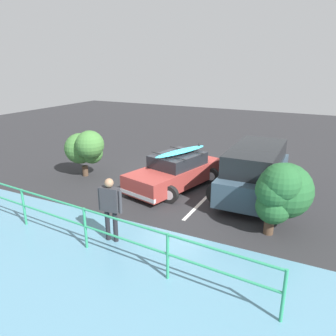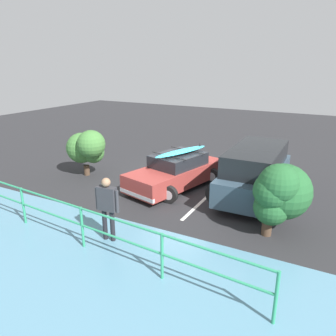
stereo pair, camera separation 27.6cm
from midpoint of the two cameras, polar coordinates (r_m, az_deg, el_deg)
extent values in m
cube|color=#28282B|center=(13.50, 0.72, -2.28)|extent=(44.00, 44.00, 0.02)
cube|color=silver|center=(12.33, 6.74, -4.38)|extent=(0.12, 4.93, 0.00)
cube|color=#9E3833|center=(12.68, 0.60, -1.16)|extent=(2.60, 4.44, 0.67)
cube|color=#23262B|center=(12.63, 1.09, 1.46)|extent=(1.89, 2.29, 0.46)
cube|color=silver|center=(11.38, -6.09, -4.73)|extent=(1.65, 0.50, 0.14)
cube|color=silver|center=(14.29, 5.89, 0.06)|extent=(1.65, 0.50, 0.14)
cylinder|color=black|center=(11.33, -0.40, -4.62)|extent=(0.62, 0.18, 0.62)
cylinder|color=#B7B7BC|center=(11.33, -0.40, -4.62)|extent=(0.34, 0.19, 0.34)
cylinder|color=black|center=(12.42, -6.23, -2.65)|extent=(0.62, 0.18, 0.62)
cylinder|color=#B7B7BC|center=(12.42, -6.23, -2.65)|extent=(0.34, 0.19, 0.34)
cylinder|color=black|center=(13.25, 6.98, -1.34)|extent=(0.62, 0.18, 0.62)
cylinder|color=#B7B7BC|center=(13.25, 6.98, -1.34)|extent=(0.34, 0.19, 0.34)
cylinder|color=black|center=(14.19, 1.38, 0.12)|extent=(0.62, 0.18, 0.62)
cylinder|color=#B7B7BC|center=(14.19, 1.38, 0.12)|extent=(0.34, 0.19, 0.34)
cylinder|color=black|center=(12.15, -0.56, 2.13)|extent=(1.68, 0.45, 0.03)
cylinder|color=black|center=(12.97, 2.66, 3.13)|extent=(1.68, 0.45, 0.03)
ellipsoid|color=#33B7D6|center=(12.55, 1.63, 2.92)|extent=(1.34, 2.63, 0.09)
cone|color=black|center=(13.26, 4.82, 4.20)|extent=(0.10, 0.10, 0.14)
cube|color=#334756|center=(12.16, 14.17, -1.67)|extent=(1.82, 4.54, 0.84)
cube|color=black|center=(11.92, 14.46, 1.87)|extent=(1.67, 3.54, 0.72)
cylinder|color=black|center=(14.34, 16.22, 1.58)|extent=(0.76, 0.19, 0.75)
cylinder|color=black|center=(10.87, 17.16, -5.86)|extent=(0.84, 0.22, 0.84)
cylinder|color=#B7B7BC|center=(10.87, 17.16, -5.86)|extent=(0.46, 0.23, 0.46)
cylinder|color=black|center=(11.23, 8.09, -4.43)|extent=(0.84, 0.22, 0.84)
cylinder|color=#B7B7BC|center=(11.23, 8.09, -4.43)|extent=(0.46, 0.23, 0.46)
cylinder|color=black|center=(13.39, 19.07, -1.53)|extent=(0.84, 0.22, 0.84)
cylinder|color=#B7B7BC|center=(13.39, 19.07, -1.53)|extent=(0.46, 0.23, 0.46)
cylinder|color=black|center=(13.68, 11.64, -0.48)|extent=(0.84, 0.22, 0.84)
cylinder|color=#B7B7BC|center=(13.68, 11.64, -0.48)|extent=(0.46, 0.23, 0.46)
cylinder|color=black|center=(9.09, -10.02, -10.00)|extent=(0.13, 0.13, 0.89)
cylinder|color=black|center=(9.21, -11.33, -9.70)|extent=(0.13, 0.13, 0.89)
cube|color=#333338|center=(8.82, -10.97, -5.38)|extent=(0.54, 0.26, 0.66)
sphere|color=#9E7556|center=(8.65, -11.15, -2.56)|extent=(0.24, 0.24, 0.24)
cylinder|color=#333338|center=(8.68, -9.23, -5.86)|extent=(0.09, 0.09, 0.63)
cylinder|color=#333338|center=(8.98, -12.62, -5.24)|extent=(0.09, 0.09, 0.63)
cylinder|color=#2D9366|center=(6.75, 18.32, -20.43)|extent=(0.07, 0.07, 1.14)
cylinder|color=#2D9366|center=(7.50, -1.15, -15.14)|extent=(0.07, 0.07, 1.14)
cylinder|color=#2D9366|center=(8.90, -15.08, -10.09)|extent=(0.07, 0.07, 1.14)
cylinder|color=#2D9366|center=(10.71, -24.49, -6.22)|extent=(0.07, 0.07, 1.14)
cylinder|color=#2D9366|center=(8.67, -15.37, -6.91)|extent=(9.95, 0.83, 0.06)
cylinder|color=#2D9366|center=(8.88, -15.11, -9.76)|extent=(9.95, 0.83, 0.06)
cylinder|color=#4C3828|center=(14.51, -14.74, -0.47)|extent=(0.24, 0.24, 0.44)
sphere|color=#427A38|center=(14.11, -14.11, 4.16)|extent=(0.91, 0.91, 0.91)
sphere|color=#427A38|center=(14.44, -15.61, 3.30)|extent=(1.30, 1.30, 1.30)
sphere|color=#427A38|center=(13.75, -14.02, 3.97)|extent=(1.15, 1.15, 1.15)
sphere|color=#427A38|center=(14.23, -13.66, 2.60)|extent=(0.93, 0.93, 0.93)
cylinder|color=#4C3828|center=(9.81, 16.35, -9.73)|extent=(0.28, 0.28, 0.45)
sphere|color=#235B2D|center=(9.17, 18.25, -2.44)|extent=(1.06, 1.06, 1.06)
sphere|color=#235B2D|center=(9.24, 17.15, -3.67)|extent=(1.00, 1.00, 1.00)
sphere|color=#235B2D|center=(9.72, 18.88, -3.72)|extent=(1.57, 1.57, 1.57)
sphere|color=#235B2D|center=(9.52, 17.09, -6.43)|extent=(0.99, 0.99, 0.99)
sphere|color=#235B2D|center=(9.69, 19.94, -3.00)|extent=(1.00, 1.00, 1.00)
camera|label=1|loc=(0.14, -90.66, -0.21)|focal=35.00mm
camera|label=2|loc=(0.14, 89.34, 0.21)|focal=35.00mm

